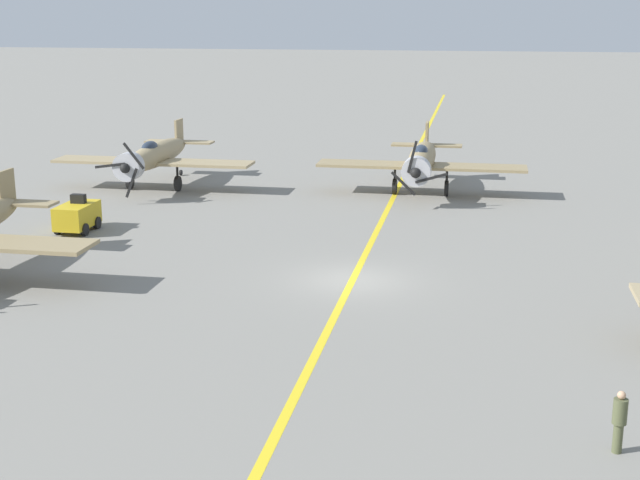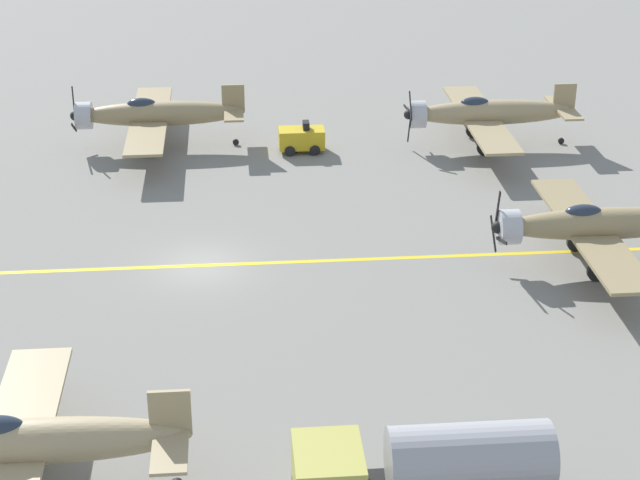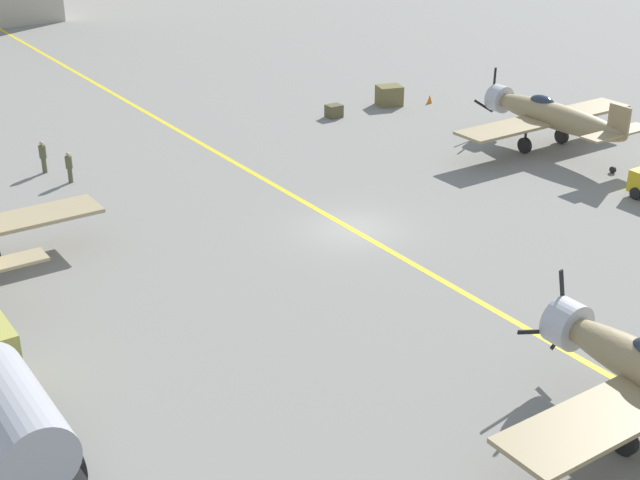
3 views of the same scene
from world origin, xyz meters
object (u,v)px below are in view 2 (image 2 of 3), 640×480
Objects in this scene: airplane_mid_right at (155,114)px; fuel_tanker at (424,471)px; airplane_near_right at (487,113)px; tow_tractor at (302,138)px; airplane_mid_left at (24,443)px; airplane_near_center at (598,225)px.

airplane_mid_right is 34.69m from fuel_tanker.
airplane_mid_right is at bearing 16.49° from fuel_tanker.
tow_tractor is at bearing 84.67° from airplane_near_right.
airplane_mid_left is 31.96m from tow_tractor.
airplane_near_right is at bearing -97.87° from airplane_mid_right.
tow_tractor is (30.12, -10.62, -1.22)m from airplane_mid_left.
airplane_near_center is 19.92m from tow_tractor.
airplane_mid_left reaches higher than tow_tractor.
tow_tractor is at bearing -103.12° from airplane_mid_right.
airplane_mid_right reaches higher than airplane_near_center.
airplane_mid_right reaches higher than airplane_mid_left.
airplane_near_center is (-15.76, -1.41, -0.00)m from airplane_near_right.
airplane_near_right is 36.89m from airplane_mid_left.
fuel_tanker is at bearing 158.66° from airplane_near_right.
airplane_near_right is 1.00× the size of airplane_mid_left.
tow_tractor is (15.77, 12.11, -1.22)m from airplane_near_center.
airplane_mid_right is 31.59m from airplane_mid_left.
airplane_near_center is 4.62× the size of tow_tractor.
airplane_mid_left is 4.62× the size of tow_tractor.
airplane_near_right is at bearing -31.36° from airplane_mid_left.
airplane_near_right is (-1.40, -19.02, 0.00)m from airplane_mid_right.
tow_tractor is (-1.39, -8.33, -1.22)m from airplane_mid_right.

